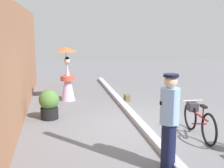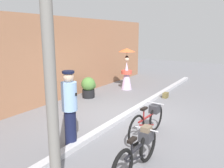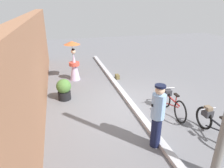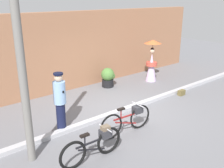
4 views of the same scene
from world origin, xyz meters
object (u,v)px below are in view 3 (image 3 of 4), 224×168
person_officer (158,115)px  backpack_on_pavement (117,77)px  person_with_parasol (74,61)px  bicycle_far_side (171,102)px  bicycle_near_officer (214,124)px  potted_plant_by_door (64,89)px

person_officer → backpack_on_pavement: bearing=-5.5°
person_with_parasol → bicycle_far_side: bearing=-145.0°
bicycle_near_officer → person_with_parasol: (5.50, 3.26, 0.51)m
bicycle_near_officer → person_with_parasol: bearing=30.7°
backpack_on_pavement → bicycle_far_side: bearing=-167.4°
person_officer → bicycle_far_side: bearing=-42.6°
person_officer → backpack_on_pavement: 5.06m
potted_plant_by_door → backpack_on_pavement: potted_plant_by_door is taller
bicycle_far_side → person_officer: (-1.39, 1.28, 0.51)m
backpack_on_pavement → person_with_parasol: bearing=77.4°
bicycle_near_officer → bicycle_far_side: 1.54m
bicycle_near_officer → backpack_on_pavement: (5.05, 1.25, -0.29)m
potted_plant_by_door → person_officer: bearing=-147.9°
potted_plant_by_door → bicycle_far_side: bearing=-120.5°
bicycle_far_side → person_officer: bearing=137.4°
bicycle_near_officer → bicycle_far_side: bicycle_far_side is taller
bicycle_near_officer → person_officer: 1.80m
bicycle_far_side → backpack_on_pavement: bicycle_far_side is taller
bicycle_near_officer → potted_plant_by_door: size_ratio=2.05×
bicycle_near_officer → person_with_parasol: 6.41m
potted_plant_by_door → bicycle_near_officer: bearing=-132.1°
person_with_parasol → potted_plant_by_door: 2.16m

